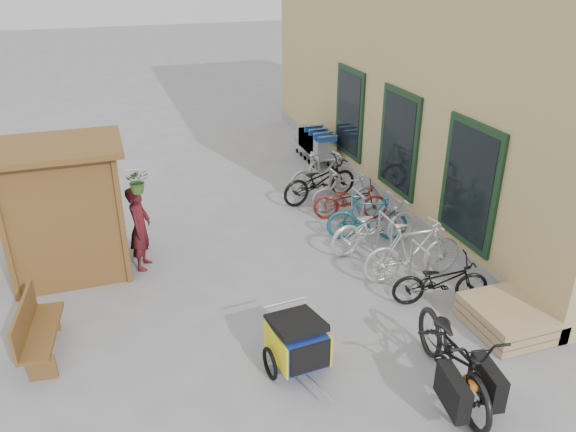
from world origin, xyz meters
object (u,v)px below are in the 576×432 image
object	(u,v)px
bike_7	(323,173)
bike_3	(367,217)
child_trailer	(297,340)
bike_2	(374,225)
bike_1	(413,251)
bike_4	(351,201)
cargo_bike	(455,355)
pallet_stack	(505,318)
bench	(35,329)
person_kiosk	(140,228)
bike_5	(346,193)
bike_0	(441,281)
shopping_carts	(315,141)
kiosk	(57,194)
bike_6	(320,181)

from	to	relation	value
bike_7	bike_3	bearing A→B (deg)	176.76
child_trailer	bike_2	size ratio (longest dim) A/B	0.77
bike_1	bike_4	size ratio (longest dim) A/B	1.16
child_trailer	bike_1	size ratio (longest dim) A/B	0.80
bike_1	cargo_bike	bearing A→B (deg)	163.40
cargo_bike	pallet_stack	bearing A→B (deg)	38.22
bench	person_kiosk	world-z (taller)	person_kiosk
bike_5	bike_0	bearing A→B (deg)	-168.29
shopping_carts	person_kiosk	xyz separation A→B (m)	(-5.01, -4.33, 0.21)
bike_1	bike_3	xyz separation A→B (m)	(-0.09, 1.60, -0.07)
kiosk	person_kiosk	size ratio (longest dim) A/B	1.59
cargo_bike	bike_7	distance (m)	6.76
child_trailer	cargo_bike	size ratio (longest dim) A/B	0.67
kiosk	shopping_carts	world-z (taller)	kiosk
bike_2	bike_3	world-z (taller)	bike_2
bike_3	pallet_stack	bearing A→B (deg)	-149.31
child_trailer	person_kiosk	size ratio (longest dim) A/B	0.95
pallet_stack	bike_2	distance (m)	3.08
bike_4	bike_0	bearing A→B (deg)	-161.76
bike_1	bike_5	size ratio (longest dim) A/B	1.22
shopping_carts	bike_5	xyz separation A→B (m)	(-0.55, -3.32, -0.12)
bench	bike_5	world-z (taller)	bike_5
shopping_carts	bike_6	distance (m)	2.71
cargo_bike	bike_5	bearing A→B (deg)	89.42
bike_1	bike_4	distance (m)	2.60
kiosk	bike_5	bearing A→B (deg)	8.32
bike_0	shopping_carts	bearing A→B (deg)	9.28
bike_2	pallet_stack	bearing A→B (deg)	-174.50
pallet_stack	bike_1	world-z (taller)	bike_1
shopping_carts	child_trailer	distance (m)	8.51
bench	child_trailer	world-z (taller)	bench
bench	bike_0	world-z (taller)	bench
shopping_carts	bike_7	world-z (taller)	bike_7
person_kiosk	bike_1	bearing A→B (deg)	-93.02
shopping_carts	bike_1	xyz separation A→B (m)	(-0.60, -6.26, -0.02)
bike_5	bike_6	xyz separation A→B (m)	(-0.32, 0.75, 0.04)
bike_1	bike_2	bearing A→B (deg)	8.96
bike_0	bike_5	bearing A→B (deg)	13.74
bike_7	bike_0	bearing A→B (deg)	179.05
kiosk	bike_1	bearing A→B (deg)	-20.31
person_kiosk	bike_6	world-z (taller)	person_kiosk
shopping_carts	bike_3	world-z (taller)	shopping_carts
shopping_carts	bike_7	bearing A→B (deg)	-106.07
pallet_stack	bike_1	distance (m)	1.90
kiosk	bench	bearing A→B (deg)	-99.96
bike_3	bike_2	bearing A→B (deg)	-168.03
pallet_stack	child_trailer	xyz separation A→B (m)	(-3.29, 0.18, 0.27)
kiosk	bike_3	size ratio (longest dim) A/B	1.55
shopping_carts	person_kiosk	world-z (taller)	person_kiosk
bike_5	bike_7	bearing A→B (deg)	15.23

